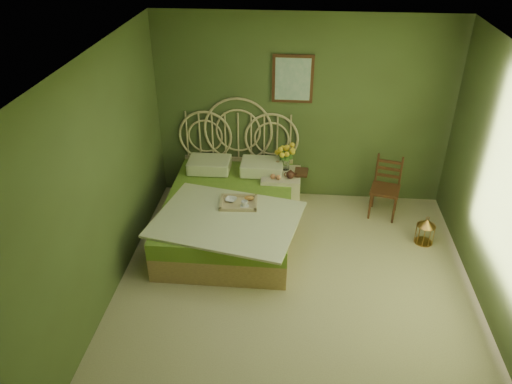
# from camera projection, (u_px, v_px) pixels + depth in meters

# --- Properties ---
(floor) EXTENTS (4.50, 4.50, 0.00)m
(floor) POSITION_uv_depth(u_px,v_px,m) (295.00, 298.00, 5.48)
(floor) COLOR #BAB087
(floor) RESTS_ON ground
(ceiling) EXTENTS (4.50, 4.50, 0.00)m
(ceiling) POSITION_uv_depth(u_px,v_px,m) (307.00, 64.00, 4.16)
(ceiling) COLOR silver
(ceiling) RESTS_ON wall_back
(wall_back) EXTENTS (4.00, 0.00, 4.00)m
(wall_back) POSITION_uv_depth(u_px,v_px,m) (302.00, 111.00, 6.75)
(wall_back) COLOR #4A5D31
(wall_back) RESTS_ON floor
(wall_left) EXTENTS (0.00, 4.50, 4.50)m
(wall_left) POSITION_uv_depth(u_px,v_px,m) (99.00, 187.00, 4.98)
(wall_left) COLOR #4A5D31
(wall_left) RESTS_ON floor
(wall_art) EXTENTS (0.54, 0.04, 0.64)m
(wall_art) POSITION_uv_depth(u_px,v_px,m) (293.00, 79.00, 6.51)
(wall_art) COLOR #3B2110
(wall_art) RESTS_ON wall_back
(bed) EXTENTS (1.87, 2.35, 1.46)m
(bed) POSITION_uv_depth(u_px,v_px,m) (230.00, 210.00, 6.43)
(bed) COLOR tan
(bed) RESTS_ON floor
(nightstand) EXTENTS (0.52, 0.52, 1.01)m
(nightstand) POSITION_uv_depth(u_px,v_px,m) (281.00, 187.00, 6.86)
(nightstand) COLOR #F3E2C6
(nightstand) RESTS_ON floor
(chair) EXTENTS (0.45, 0.45, 0.84)m
(chair) POSITION_uv_depth(u_px,v_px,m) (385.00, 183.00, 6.74)
(chair) COLOR #3B2110
(chair) RESTS_ON floor
(birdcage) EXTENTS (0.23, 0.23, 0.35)m
(birdcage) POSITION_uv_depth(u_px,v_px,m) (425.00, 231.00, 6.28)
(birdcage) COLOR #B47B39
(birdcage) RESTS_ON floor
(book_lower) EXTENTS (0.20, 0.25, 0.02)m
(book_lower) POSITION_uv_depth(u_px,v_px,m) (295.00, 173.00, 6.74)
(book_lower) COLOR #381E0F
(book_lower) RESTS_ON nightstand
(book_upper) EXTENTS (0.19, 0.25, 0.02)m
(book_upper) POSITION_uv_depth(u_px,v_px,m) (295.00, 171.00, 6.73)
(book_upper) COLOR #472819
(book_upper) RESTS_ON nightstand
(cereal_bowl) EXTENTS (0.16, 0.16, 0.03)m
(cereal_bowl) POSITION_uv_depth(u_px,v_px,m) (231.00, 200.00, 6.15)
(cereal_bowl) COLOR white
(cereal_bowl) RESTS_ON bed
(coffee_cup) EXTENTS (0.09, 0.09, 0.08)m
(coffee_cup) POSITION_uv_depth(u_px,v_px,m) (245.00, 204.00, 6.03)
(coffee_cup) COLOR white
(coffee_cup) RESTS_ON bed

